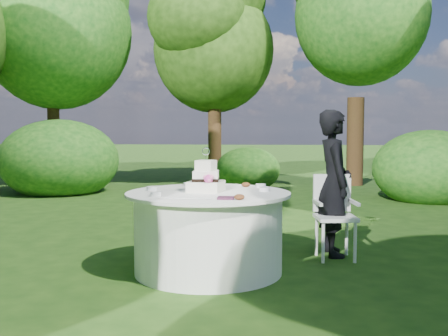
{
  "coord_description": "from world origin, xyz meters",
  "views": [
    {
      "loc": [
        0.63,
        -4.89,
        1.37
      ],
      "look_at": [
        0.15,
        0.0,
        1.0
      ],
      "focal_mm": 42.0,
      "sensor_mm": 36.0,
      "label": 1
    }
  ],
  "objects_px": {
    "table": "(208,232)",
    "chair": "(334,209)",
    "cake": "(206,180)",
    "guest": "(334,183)",
    "napkins": "(226,198)"
  },
  "relations": [
    {
      "from": "table",
      "to": "chair",
      "type": "distance_m",
      "value": 1.44
    },
    {
      "from": "cake",
      "to": "chair",
      "type": "relative_size",
      "value": 0.48
    },
    {
      "from": "guest",
      "to": "chair",
      "type": "distance_m",
      "value": 0.29
    },
    {
      "from": "napkins",
      "to": "cake",
      "type": "distance_m",
      "value": 0.56
    },
    {
      "from": "table",
      "to": "cake",
      "type": "distance_m",
      "value": 0.5
    },
    {
      "from": "table",
      "to": "napkins",
      "type": "bearing_deg",
      "value": -65.69
    },
    {
      "from": "guest",
      "to": "chair",
      "type": "relative_size",
      "value": 1.78
    },
    {
      "from": "napkins",
      "to": "cake",
      "type": "xyz_separation_m",
      "value": [
        -0.24,
        0.5,
        0.1
      ]
    },
    {
      "from": "napkins",
      "to": "cake",
      "type": "bearing_deg",
      "value": 115.53
    },
    {
      "from": "napkins",
      "to": "table",
      "type": "xyz_separation_m",
      "value": [
        -0.21,
        0.47,
        -0.39
      ]
    },
    {
      "from": "table",
      "to": "chair",
      "type": "height_order",
      "value": "chair"
    },
    {
      "from": "table",
      "to": "chair",
      "type": "bearing_deg",
      "value": 29.17
    },
    {
      "from": "napkins",
      "to": "table",
      "type": "bearing_deg",
      "value": 114.31
    },
    {
      "from": "guest",
      "to": "cake",
      "type": "relative_size",
      "value": 3.71
    },
    {
      "from": "guest",
      "to": "cake",
      "type": "xyz_separation_m",
      "value": [
        -1.28,
        -0.79,
        0.1
      ]
    }
  ]
}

